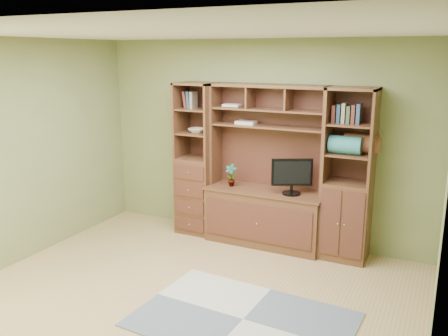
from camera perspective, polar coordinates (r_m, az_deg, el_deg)
The scene contains 11 objects.
room at distance 4.46m, azimuth -5.18°, elevation -0.98°, with size 4.60×4.10×2.64m.
center_hutch at distance 5.97m, azimuth 4.97°, elevation 0.09°, with size 1.54×0.53×2.05m, color #54311D.
left_tower at distance 6.42m, azimuth -3.26°, elevation 1.08°, with size 0.50×0.45×2.05m, color #54311D.
right_tower at distance 5.74m, azimuth 14.72°, elevation -0.89°, with size 0.55×0.45×2.05m, color #54311D.
rug at distance 4.64m, azimuth 2.30°, elevation -17.77°, with size 1.96×1.31×0.01m, color gray.
monitor at distance 5.82m, azimuth 8.19°, elevation -0.23°, with size 0.50×0.22×0.62m, color black.
orchid at distance 6.15m, azimuth 0.84°, elevation -0.88°, with size 0.16×0.11×0.29m, color #A15736.
magazines at distance 6.06m, azimuth 2.70°, elevation 5.48°, with size 0.25×0.18×0.04m, color beige.
bowl at distance 6.34m, azimuth -3.22°, elevation 4.54°, with size 0.23×0.23×0.06m, color silver.
blanket_teal at distance 5.62m, azimuth 14.39°, elevation 2.70°, with size 0.36×0.21×0.21m, color #2C7575.
blanket_red at distance 5.71m, azimuth 16.24°, elevation 2.83°, with size 0.40×0.22×0.22m, color brown.
Camera 1 is at (2.24, -3.69, 2.43)m, focal length 38.00 mm.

